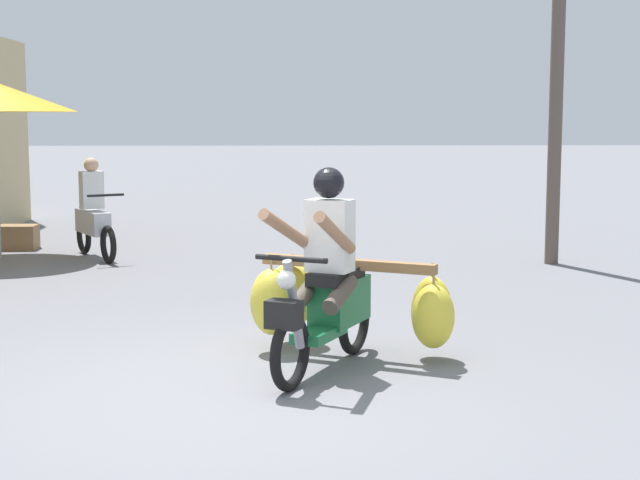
{
  "coord_description": "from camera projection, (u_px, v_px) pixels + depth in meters",
  "views": [
    {
      "loc": [
        0.41,
        -6.63,
        1.96
      ],
      "look_at": [
        0.69,
        1.7,
        0.9
      ],
      "focal_mm": 54.47,
      "sensor_mm": 36.0,
      "label": 1
    }
  ],
  "objects": [
    {
      "name": "ground_plane",
      "position": [
        230.0,
        398.0,
        6.81
      ],
      "size": [
        120.0,
        120.0,
        0.0
      ],
      "primitive_type": "plane",
      "color": "slate"
    },
    {
      "name": "motorbike_main_loaded",
      "position": [
        336.0,
        295.0,
        7.83
      ],
      "size": [
        1.76,
        2.04,
        1.58
      ],
      "color": "black",
      "rests_on": "ground"
    },
    {
      "name": "motorbike_distant_ahead_left",
      "position": [
        93.0,
        218.0,
        13.5
      ],
      "size": [
        0.89,
        1.46,
        1.4
      ],
      "color": "black",
      "rests_on": "ground"
    },
    {
      "name": "utility_pole",
      "position": [
        558.0,
        25.0,
        12.64
      ],
      "size": [
        0.18,
        0.18,
        6.29
      ],
      "primitive_type": "cylinder",
      "color": "brown",
      "rests_on": "ground"
    },
    {
      "name": "produce_crate",
      "position": [
        18.0,
        237.0,
        14.44
      ],
      "size": [
        0.56,
        0.4,
        0.36
      ],
      "primitive_type": "cube",
      "color": "olive",
      "rests_on": "ground"
    }
  ]
}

